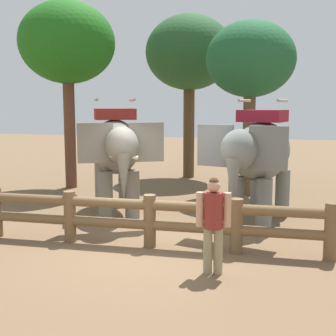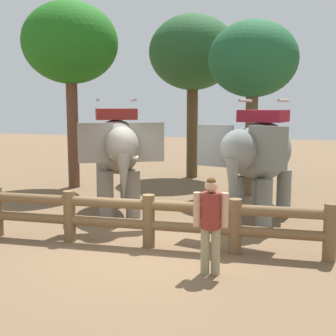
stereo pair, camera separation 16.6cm
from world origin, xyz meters
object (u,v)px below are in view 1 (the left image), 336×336
(log_fence, at_px, (150,217))
(tree_far_left, at_px, (251,61))
(tree_back_center, at_px, (67,44))
(elephant_near_left, at_px, (116,150))
(elephant_center, at_px, (259,155))
(tree_deep_back, at_px, (189,54))
(tourist_woman_in_black, at_px, (213,218))

(log_fence, relative_size, tree_far_left, 1.31)
(tree_far_left, distance_m, tree_back_center, 5.96)
(log_fence, height_order, tree_far_left, tree_far_left)
(log_fence, xyz_separation_m, tree_back_center, (-4.60, 5.47, 4.15))
(elephant_near_left, relative_size, elephant_center, 0.99)
(elephant_near_left, bearing_deg, tree_deep_back, 86.03)
(log_fence, xyz_separation_m, elephant_center, (1.88, 2.41, 1.04))
(log_fence, relative_size, tourist_woman_in_black, 4.30)
(tree_far_left, bearing_deg, tourist_woman_in_black, -88.86)
(elephant_center, distance_m, tourist_woman_in_black, 3.56)
(elephant_near_left, xyz_separation_m, tourist_woman_in_black, (3.14, -3.48, -0.72))
(log_fence, distance_m, elephant_center, 3.23)
(elephant_near_left, distance_m, tree_far_left, 5.14)
(elephant_near_left, xyz_separation_m, tree_back_center, (-2.91, 3.03, 3.10))
(elephant_near_left, xyz_separation_m, tree_far_left, (3.00, 3.39, 2.44))
(elephant_center, height_order, tree_deep_back, tree_deep_back)
(tourist_woman_in_black, height_order, tree_deep_back, tree_deep_back)
(tree_back_center, bearing_deg, tree_deep_back, 44.00)
(elephant_center, relative_size, tree_far_left, 0.66)
(log_fence, height_order, elephant_center, elephant_center)
(elephant_near_left, distance_m, tourist_woman_in_black, 4.74)
(tree_back_center, bearing_deg, log_fence, -49.89)
(elephant_near_left, relative_size, tree_back_center, 0.56)
(elephant_center, distance_m, tree_back_center, 7.82)
(log_fence, bearing_deg, tourist_woman_in_black, -36.01)
(log_fence, distance_m, tree_far_left, 6.92)
(tree_far_left, bearing_deg, log_fence, -102.64)
(tree_deep_back, bearing_deg, tourist_woman_in_black, -74.51)
(elephant_center, height_order, tree_far_left, tree_far_left)
(elephant_center, bearing_deg, tourist_woman_in_black, -97.25)
(tourist_woman_in_black, bearing_deg, tree_back_center, 132.87)
(tree_far_left, bearing_deg, tree_back_center, -176.48)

